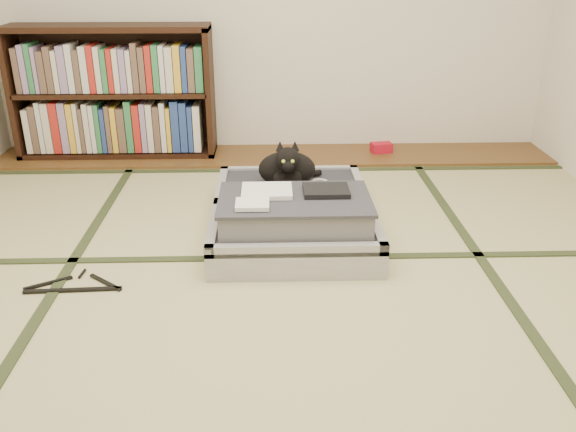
{
  "coord_description": "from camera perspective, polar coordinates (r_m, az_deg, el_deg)",
  "views": [
    {
      "loc": [
        -0.03,
        -2.27,
        1.4
      ],
      "look_at": [
        0.05,
        0.35,
        0.25
      ],
      "focal_mm": 38.0,
      "sensor_mm": 36.0,
      "label": 1
    }
  ],
  "objects": [
    {
      "name": "floor",
      "position": [
        2.66,
        -0.85,
        -7.99
      ],
      "size": [
        4.5,
        4.5,
        0.0
      ],
      "primitive_type": "plane",
      "color": "tan",
      "rests_on": "ground"
    },
    {
      "name": "wood_strip",
      "position": [
        4.49,
        -1.29,
        5.66
      ],
      "size": [
        4.0,
        0.5,
        0.02
      ],
      "primitive_type": "cube",
      "color": "brown",
      "rests_on": "ground"
    },
    {
      "name": "red_item",
      "position": [
        4.58,
        8.73,
        6.35
      ],
      "size": [
        0.16,
        0.11,
        0.07
      ],
      "primitive_type": "cube",
      "rotation": [
        0.0,
        0.0,
        0.18
      ],
      "color": "red",
      "rests_on": "wood_strip"
    },
    {
      "name": "tatami_borders",
      "position": [
        3.09,
        -1.01,
        -3.11
      ],
      "size": [
        4.0,
        4.5,
        0.01
      ],
      "color": "#2D381E",
      "rests_on": "ground"
    },
    {
      "name": "bookcase",
      "position": [
        4.57,
        -15.95,
        10.85
      ],
      "size": [
        1.4,
        0.32,
        0.92
      ],
      "color": "black",
      "rests_on": "wood_strip"
    },
    {
      "name": "suitcase",
      "position": [
        3.21,
        0.44,
        0.14
      ],
      "size": [
        0.84,
        1.11,
        0.33
      ],
      "color": "#A9AAAE",
      "rests_on": "floor"
    },
    {
      "name": "cat",
      "position": [
        3.42,
        -0.06,
        4.46
      ],
      "size": [
        0.37,
        0.37,
        0.3
      ],
      "color": "black",
      "rests_on": "suitcase"
    },
    {
      "name": "cable_coil",
      "position": [
        3.49,
        2.92,
        3.08
      ],
      "size": [
        0.12,
        0.12,
        0.03
      ],
      "color": "white",
      "rests_on": "suitcase"
    },
    {
      "name": "hanger",
      "position": [
        2.92,
        -19.31,
        -6.21
      ],
      "size": [
        0.44,
        0.21,
        0.01
      ],
      "color": "black",
      "rests_on": "floor"
    }
  ]
}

